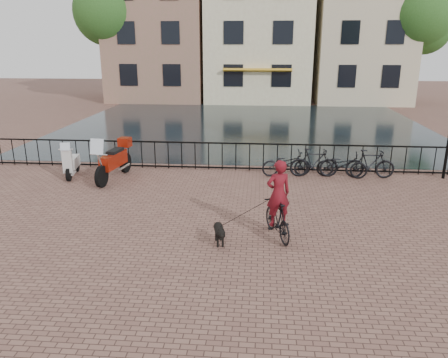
# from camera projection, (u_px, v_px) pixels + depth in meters

# --- Properties ---
(ground) EXTENTS (100.00, 100.00, 0.00)m
(ground) POSITION_uv_depth(u_px,v_px,m) (211.00, 284.00, 8.43)
(ground) COLOR brown
(ground) RESTS_ON ground
(canal_water) EXTENTS (20.00, 20.00, 0.00)m
(canal_water) POSITION_uv_depth(u_px,v_px,m) (246.00, 125.00, 24.89)
(canal_water) COLOR black
(canal_water) RESTS_ON ground
(railing) EXTENTS (20.00, 0.05, 1.02)m
(railing) POSITION_uv_depth(u_px,v_px,m) (236.00, 157.00, 15.89)
(railing) COLOR black
(railing) RESTS_ON ground
(canal_house_left) EXTENTS (7.50, 9.00, 12.80)m
(canal_house_left) POSITION_uv_depth(u_px,v_px,m) (161.00, 19.00, 35.69)
(canal_house_left) COLOR #84694D
(canal_house_left) RESTS_ON ground
(canal_house_mid) EXTENTS (8.00, 9.50, 11.80)m
(canal_house_mid) POSITION_uv_depth(u_px,v_px,m) (259.00, 25.00, 35.17)
(canal_house_mid) COLOR beige
(canal_house_mid) RESTS_ON ground
(canal_house_right) EXTENTS (7.00, 9.00, 13.30)m
(canal_house_right) POSITION_uv_depth(u_px,v_px,m) (361.00, 14.00, 34.29)
(canal_house_right) COLOR beige
(canal_house_right) RESTS_ON ground
(tree_far_left) EXTENTS (5.04, 5.04, 9.27)m
(tree_far_left) POSITION_uv_depth(u_px,v_px,m) (107.00, 12.00, 33.02)
(tree_far_left) COLOR black
(tree_far_left) RESTS_ON ground
(tree_far_right) EXTENTS (4.76, 4.76, 8.76)m
(tree_far_right) POSITION_uv_depth(u_px,v_px,m) (420.00, 16.00, 31.24)
(tree_far_right) COLOR black
(tree_far_right) RESTS_ON ground
(cyclist) EXTENTS (0.96, 1.69, 2.23)m
(cyclist) POSITION_uv_depth(u_px,v_px,m) (278.00, 204.00, 10.23)
(cyclist) COLOR black
(cyclist) RESTS_ON ground
(dog) EXTENTS (0.41, 0.81, 0.52)m
(dog) POSITION_uv_depth(u_px,v_px,m) (219.00, 233.00, 10.06)
(dog) COLOR black
(dog) RESTS_ON ground
(motorcycle) EXTENTS (0.87, 2.36, 1.65)m
(motorcycle) POSITION_uv_depth(u_px,v_px,m) (113.00, 156.00, 14.71)
(motorcycle) COLOR #971B0B
(motorcycle) RESTS_ON ground
(scooter) EXTENTS (0.68, 1.52, 1.37)m
(scooter) POSITION_uv_depth(u_px,v_px,m) (72.00, 157.00, 15.10)
(scooter) COLOR beige
(scooter) RESTS_ON ground
(parked_bike_0) EXTENTS (1.79, 0.87, 0.90)m
(parked_bike_0) POSITION_uv_depth(u_px,v_px,m) (286.00, 164.00, 15.19)
(parked_bike_0) COLOR black
(parked_bike_0) RESTS_ON ground
(parked_bike_1) EXTENTS (1.69, 0.55, 1.00)m
(parked_bike_1) POSITION_uv_depth(u_px,v_px,m) (314.00, 163.00, 15.09)
(parked_bike_1) COLOR black
(parked_bike_1) RESTS_ON ground
(parked_bike_2) EXTENTS (1.79, 0.85, 0.90)m
(parked_bike_2) POSITION_uv_depth(u_px,v_px,m) (342.00, 165.00, 15.03)
(parked_bike_2) COLOR black
(parked_bike_2) RESTS_ON ground
(parked_bike_3) EXTENTS (1.67, 0.50, 1.00)m
(parked_bike_3) POSITION_uv_depth(u_px,v_px,m) (370.00, 164.00, 14.94)
(parked_bike_3) COLOR black
(parked_bike_3) RESTS_ON ground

